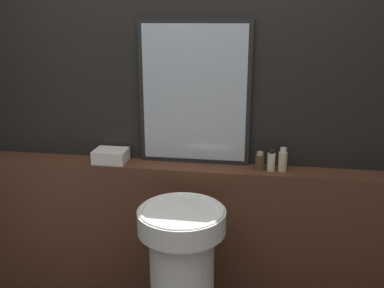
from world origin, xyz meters
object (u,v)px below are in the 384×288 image
object	(u,v)px
towel_stack	(111,156)
lotion_bottle	(283,160)
pedestal_sink	(182,274)
mirror	(194,94)
conditioner_bottle	(271,161)
shampoo_bottle	(260,162)

from	to	relation	value
towel_stack	lotion_bottle	size ratio (longest dim) A/B	1.41
pedestal_sink	lotion_bottle	size ratio (longest dim) A/B	6.06
pedestal_sink	mirror	size ratio (longest dim) A/B	1.00
towel_stack	mirror	bearing A→B (deg)	8.47
mirror	conditioner_bottle	distance (m)	0.58
pedestal_sink	shampoo_bottle	xyz separation A→B (m)	(0.38, 0.42, 0.50)
towel_stack	conditioner_bottle	xyz separation A→B (m)	(0.95, 0.00, 0.02)
towel_stack	lotion_bottle	world-z (taller)	lotion_bottle
lotion_bottle	conditioner_bottle	bearing A→B (deg)	-180.00
shampoo_bottle	pedestal_sink	bearing A→B (deg)	-131.95
pedestal_sink	lotion_bottle	bearing A→B (deg)	39.71
towel_stack	conditioner_bottle	distance (m)	0.95
pedestal_sink	mirror	bearing A→B (deg)	91.54
conditioner_bottle	lotion_bottle	xyz separation A→B (m)	(0.06, 0.00, 0.01)
pedestal_sink	conditioner_bottle	world-z (taller)	conditioner_bottle
mirror	lotion_bottle	size ratio (longest dim) A/B	6.05
pedestal_sink	conditioner_bottle	xyz separation A→B (m)	(0.44, 0.42, 0.51)
conditioner_bottle	mirror	bearing A→B (deg)	170.72
pedestal_sink	towel_stack	size ratio (longest dim) A/B	4.29
conditioner_bottle	shampoo_bottle	bearing A→B (deg)	180.00
pedestal_sink	shampoo_bottle	world-z (taller)	shampoo_bottle
shampoo_bottle	lotion_bottle	world-z (taller)	lotion_bottle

